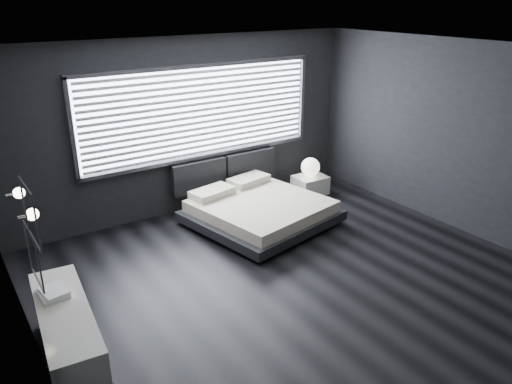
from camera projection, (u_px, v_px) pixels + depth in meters
room at (296, 175)px, 5.85m from camera, size 6.04×6.00×2.80m
window at (202, 113)px, 7.95m from camera, size 4.14×0.09×1.52m
headboard at (225, 171)px, 8.49m from camera, size 1.96×0.16×0.52m
sconce_near at (32, 214)px, 4.32m from camera, size 0.18×0.11×0.11m
sconce_far at (19, 193)px, 4.78m from camera, size 0.18×0.11×0.11m
wall_art_upper at (30, 214)px, 3.72m from camera, size 0.01×0.48×0.48m
wall_art_lower at (34, 256)px, 4.08m from camera, size 0.01×0.48×0.48m
bed at (259, 210)px, 7.79m from camera, size 2.27×2.20×0.51m
nightstand at (310, 185)px, 9.01m from camera, size 0.57×0.48×0.32m
orb_lamp at (310, 167)px, 8.92m from camera, size 0.33×0.33×0.33m
dresser at (69, 337)px, 4.76m from camera, size 0.61×1.67×0.65m
book_stack at (53, 292)px, 4.83m from camera, size 0.28×0.36×0.07m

